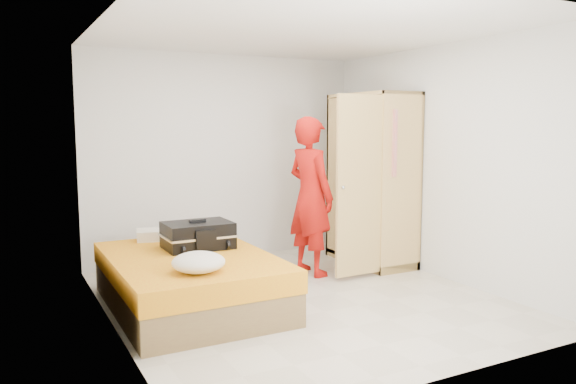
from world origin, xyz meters
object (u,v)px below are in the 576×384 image
person (310,196)px  round_cushion (199,262)px  wardrobe (370,184)px  bed (190,281)px  suitcase (198,235)px

person → round_cushion: person is taller
wardrobe → bed: bearing=-167.0°
person → round_cushion: 2.09m
wardrobe → suitcase: 2.38m
bed → wardrobe: size_ratio=0.96×
bed → person: person is taller
bed → person: size_ratio=1.11×
person → bed: bearing=95.7°
bed → wardrobe: bearing=13.0°
suitcase → round_cushion: 0.93m
suitcase → round_cushion: size_ratio=1.51×
bed → wardrobe: (2.50, 0.58, 0.75)m
suitcase → wardrobe: bearing=7.5°
person → suitcase: size_ratio=2.70×
person → suitcase: bearing=88.0°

